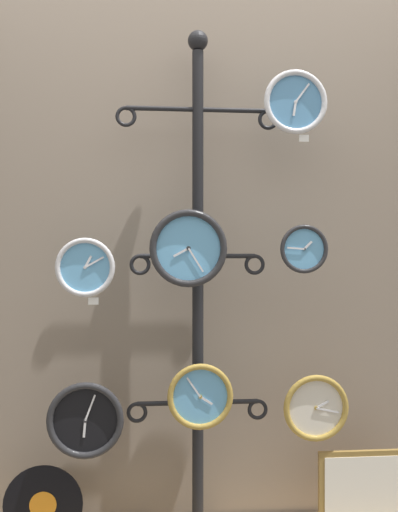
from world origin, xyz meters
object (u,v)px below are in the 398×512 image
at_px(clock_bottom_left, 85,420).
at_px(picture_frame, 364,492).
at_px(clock_middle_right, 304,249).
at_px(clock_bottom_center, 200,396).
at_px(vinyl_record, 43,505).
at_px(display_stand, 198,358).
at_px(clock_middle_center, 188,248).
at_px(clock_top_right, 295,102).
at_px(clock_bottom_right, 316,408).
at_px(clock_middle_left, 85,267).

relative_size(clock_bottom_left, picture_frame, 0.79).
relative_size(clock_middle_right, clock_bottom_center, 0.75).
bearing_deg(clock_bottom_center, clock_middle_right, 1.39).
bearing_deg(vinyl_record, display_stand, 6.16).
bearing_deg(clock_middle_right, clock_middle_center, -179.08).
distance_m(display_stand, clock_bottom_center, 0.17).
bearing_deg(display_stand, clock_bottom_center, -90.27).
height_order(clock_bottom_center, vinyl_record, clock_bottom_center).
relative_size(clock_top_right, clock_bottom_center, 0.99).
relative_size(clock_middle_center, clock_bottom_center, 1.18).
xyz_separation_m(clock_middle_center, clock_bottom_right, (0.52, 0.00, -0.65)).
distance_m(display_stand, picture_frame, 0.87).
relative_size(clock_bottom_center, clock_bottom_right, 0.98).
xyz_separation_m(clock_middle_right, clock_bottom_left, (-0.88, -0.02, -0.67)).
height_order(clock_middle_right, picture_frame, clock_middle_right).
xyz_separation_m(clock_middle_right, vinyl_record, (-1.04, 0.02, -1.01)).
height_order(clock_middle_right, clock_bottom_center, clock_middle_right).
distance_m(clock_bottom_left, clock_bottom_center, 0.46).
xyz_separation_m(clock_top_right, clock_middle_left, (-0.84, 0.00, -0.67)).
height_order(display_stand, picture_frame, display_stand).
height_order(clock_top_right, clock_middle_center, clock_top_right).
xyz_separation_m(clock_middle_center, clock_bottom_center, (0.05, -0.00, -0.59)).
bearing_deg(clock_bottom_left, display_stand, 13.34).
distance_m(display_stand, clock_bottom_right, 0.52).
bearing_deg(clock_bottom_right, clock_middle_left, 179.89).
bearing_deg(clock_middle_left, picture_frame, 0.09).
bearing_deg(clock_middle_center, clock_top_right, -0.09).
height_order(clock_top_right, clock_middle_left, clock_top_right).
distance_m(clock_bottom_right, picture_frame, 0.41).
distance_m(clock_middle_center, clock_middle_right, 0.47).
xyz_separation_m(display_stand, clock_bottom_right, (0.47, -0.10, -0.19)).
bearing_deg(display_stand, clock_middle_right, -12.12).
distance_m(clock_middle_left, clock_bottom_left, 0.60).
relative_size(clock_top_right, clock_bottom_left, 0.87).
distance_m(clock_middle_right, clock_bottom_left, 1.10).
distance_m(clock_middle_right, clock_bottom_right, 0.65).
xyz_separation_m(clock_top_right, clock_middle_right, (0.04, 0.01, -0.60)).
xyz_separation_m(clock_bottom_center, picture_frame, (0.68, 0.01, -0.41)).
bearing_deg(clock_middle_center, display_stand, 64.49).
distance_m(clock_top_right, clock_bottom_left, 1.52).
xyz_separation_m(display_stand, clock_middle_left, (-0.45, -0.10, 0.38)).
bearing_deg(vinyl_record, picture_frame, -1.24).
height_order(clock_bottom_center, clock_bottom_right, clock_bottom_center).
height_order(display_stand, clock_middle_left, display_stand).
distance_m(clock_bottom_left, picture_frame, 1.18).
bearing_deg(clock_bottom_right, clock_middle_right, 171.23).
bearing_deg(clock_bottom_center, clock_top_right, 0.30).
relative_size(clock_bottom_left, clock_bottom_right, 1.11).
bearing_deg(clock_middle_right, picture_frame, -0.86).
height_order(display_stand, clock_top_right, display_stand).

